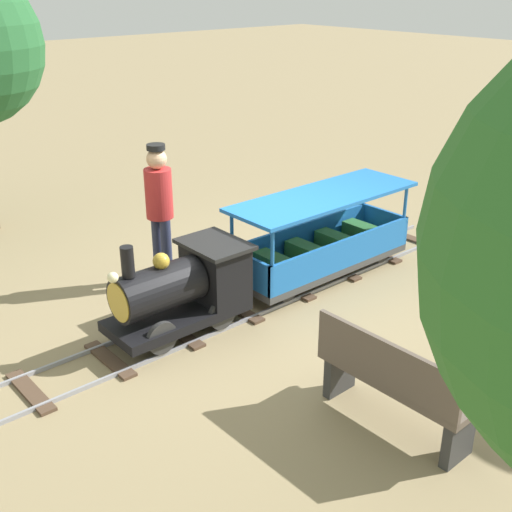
% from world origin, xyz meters
% --- Properties ---
extents(ground_plane, '(60.00, 60.00, 0.00)m').
position_xyz_m(ground_plane, '(0.00, 0.00, 0.00)').
color(ground_plane, '#8C7A56').
extents(track, '(0.75, 6.05, 0.04)m').
position_xyz_m(track, '(0.00, 0.09, 0.02)').
color(track, gray).
rests_on(track, ground_plane).
extents(locomotive, '(0.71, 1.45, 1.03)m').
position_xyz_m(locomotive, '(0.00, 1.12, 0.48)').
color(locomotive, black).
rests_on(locomotive, ground_plane).
extents(passenger_car, '(0.81, 2.35, 0.97)m').
position_xyz_m(passenger_car, '(0.00, -0.81, 0.42)').
color(passenger_car, '#3F3F3F').
rests_on(passenger_car, ground_plane).
extents(conductor_person, '(0.30, 0.30, 1.62)m').
position_xyz_m(conductor_person, '(1.07, 0.68, 0.96)').
color(conductor_person, '#282D47').
rests_on(conductor_person, ground_plane).
extents(park_bench, '(1.30, 0.41, 0.82)m').
position_xyz_m(park_bench, '(-2.26, 0.77, 0.42)').
color(park_bench, brown).
rests_on(park_bench, ground_plane).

